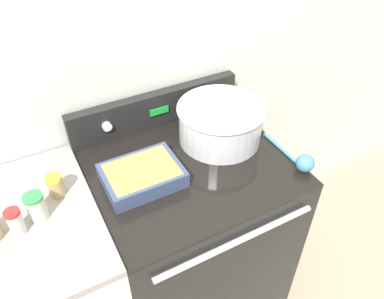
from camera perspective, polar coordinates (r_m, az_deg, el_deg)
The scene contains 10 objects.
kitchen_wall at distance 1.64m, azimuth -6.85°, elevation 14.04°, with size 8.00×0.05×2.50m.
stove_range at distance 1.88m, azimuth -0.29°, elevation -12.89°, with size 0.81×0.72×0.93m.
control_panel at distance 1.71m, azimuth -5.45°, elevation 6.16°, with size 0.81×0.07×0.17m.
side_counter at distance 1.80m, azimuth -21.61°, elevation -20.32°, with size 0.59×0.69×0.94m.
mixing_bowl at distance 1.61m, azimuth 4.36°, elevation 4.31°, with size 0.38×0.38×0.17m.
casserole_dish at distance 1.45m, azimuth -7.60°, elevation -3.82°, with size 0.30×0.22×0.06m.
ladle at distance 1.56m, azimuth 16.48°, elevation -1.79°, with size 0.07×0.30×0.07m.
spice_jar_yellow_cap at distance 1.45m, azimuth -20.07°, elevation -5.16°, with size 0.06×0.06×0.09m.
spice_jar_green_cap at distance 1.39m, azimuth -22.65°, elevation -8.04°, with size 0.07×0.07×0.11m.
spice_jar_red_cap at distance 1.37m, azimuth -25.27°, elevation -9.93°, with size 0.05×0.05×0.10m.
Camera 1 is at (-0.53, -0.65, 1.96)m, focal length 35.00 mm.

